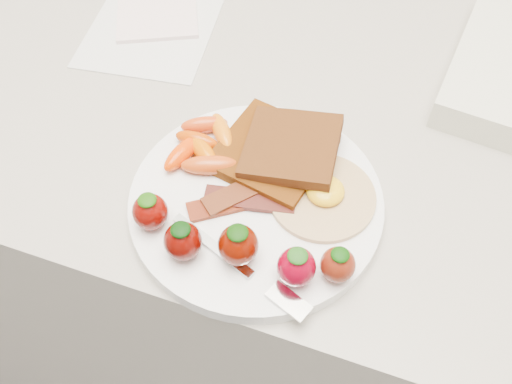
% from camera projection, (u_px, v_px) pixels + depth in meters
% --- Properties ---
extents(counter, '(2.00, 0.60, 0.90)m').
position_uv_depth(counter, '(285.00, 271.00, 1.08)').
color(counter, gray).
rests_on(counter, ground).
extents(plate, '(0.27, 0.27, 0.02)m').
position_uv_depth(plate, '(256.00, 202.00, 0.61)').
color(plate, white).
rests_on(plate, counter).
extents(toast_lower, '(0.13, 0.13, 0.01)m').
position_uv_depth(toast_lower, '(272.00, 153.00, 0.63)').
color(toast_lower, black).
rests_on(toast_lower, plate).
extents(toast_upper, '(0.11, 0.11, 0.02)m').
position_uv_depth(toast_upper, '(291.00, 147.00, 0.62)').
color(toast_upper, black).
rests_on(toast_upper, toast_lower).
extents(fried_egg, '(0.14, 0.14, 0.02)m').
position_uv_depth(fried_egg, '(323.00, 195.00, 0.60)').
color(fried_egg, '#C9B593').
rests_on(fried_egg, plate).
extents(bacon_strips, '(0.11, 0.10, 0.01)m').
position_uv_depth(bacon_strips, '(243.00, 197.00, 0.60)').
color(bacon_strips, '#4A1309').
rests_on(bacon_strips, plate).
extents(baby_carrots, '(0.09, 0.10, 0.02)m').
position_uv_depth(baby_carrots, '(203.00, 145.00, 0.63)').
color(baby_carrots, '#BF3E01').
rests_on(baby_carrots, plate).
extents(strawberries, '(0.23, 0.06, 0.05)m').
position_uv_depth(strawberries, '(236.00, 245.00, 0.54)').
color(strawberries, '#5A0602').
rests_on(strawberries, plate).
extents(fork, '(0.16, 0.07, 0.00)m').
position_uv_depth(fork, '(246.00, 270.00, 0.55)').
color(fork, silver).
rests_on(fork, plate).
extents(paper_sheet, '(0.20, 0.24, 0.00)m').
position_uv_depth(paper_sheet, '(155.00, 22.00, 0.80)').
color(paper_sheet, silver).
rests_on(paper_sheet, counter).
extents(notepad, '(0.17, 0.19, 0.01)m').
position_uv_depth(notepad, '(157.00, 3.00, 0.82)').
color(notepad, silver).
rests_on(notepad, paper_sheet).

